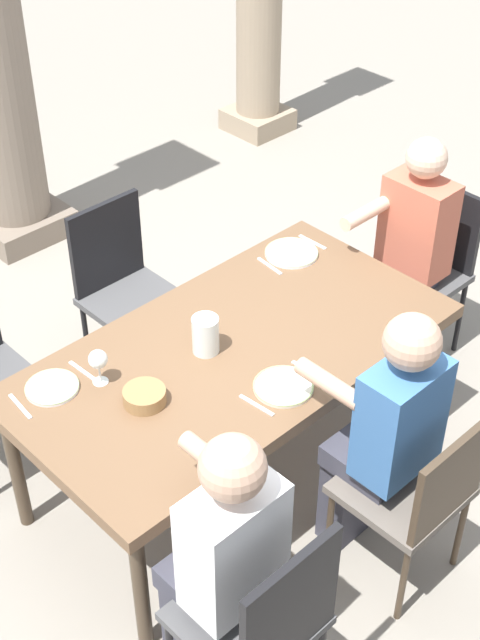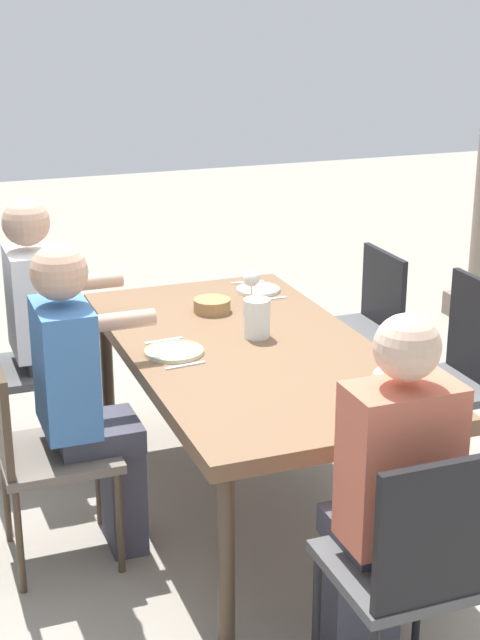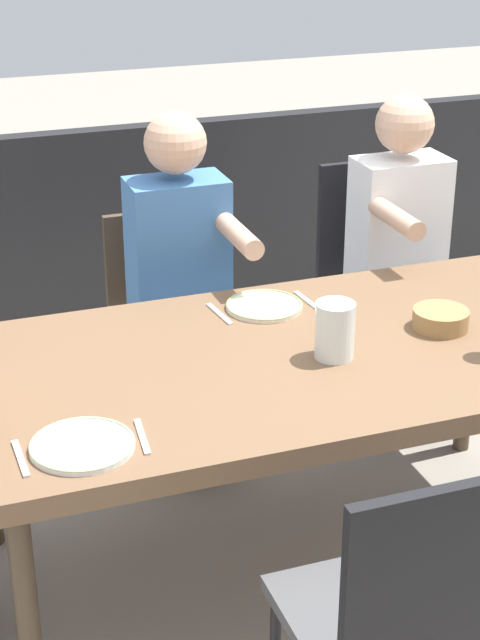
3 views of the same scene
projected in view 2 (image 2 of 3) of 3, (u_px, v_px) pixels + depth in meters
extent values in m
plane|color=gray|center=(249.00, 504.00, 4.20)|extent=(16.00, 16.00, 0.00)
cube|color=brown|center=(249.00, 353.00, 3.96)|extent=(1.90, 1.00, 0.06)
cylinder|color=#473828|center=(264.00, 353.00, 5.00)|extent=(0.06, 0.06, 0.68)
cylinder|color=#473828|center=(443.00, 515.00, 3.45)|extent=(0.06, 0.06, 0.68)
cylinder|color=#473828|center=(107.00, 374.00, 4.72)|extent=(0.06, 0.06, 0.68)
cylinder|color=#473828|center=(226.00, 561.00, 3.18)|extent=(0.06, 0.06, 0.68)
cube|color=#4F4F50|center=(348.00, 333.00, 4.98)|extent=(0.44, 0.44, 0.04)
cube|color=black|center=(383.00, 291.00, 4.98)|extent=(0.42, 0.03, 0.42)
cylinder|color=black|center=(299.00, 366.00, 5.17)|extent=(0.03, 0.03, 0.43)
cylinder|color=black|center=(329.00, 392.00, 4.83)|extent=(0.03, 0.03, 0.43)
cylinder|color=black|center=(361.00, 357.00, 5.29)|extent=(0.03, 0.03, 0.43)
cylinder|color=black|center=(395.00, 382.00, 4.96)|extent=(0.03, 0.03, 0.43)
cube|color=#4F4F50|center=(24.00, 370.00, 4.42)|extent=(0.44, 0.44, 0.04)
cylinder|color=black|center=(76.00, 429.00, 4.39)|extent=(0.03, 0.03, 0.46)
cylinder|color=black|center=(60.00, 398.00, 4.73)|extent=(0.03, 0.03, 0.46)
cube|color=#4F4F50|center=(435.00, 389.00, 4.22)|extent=(0.44, 0.44, 0.04)
cube|color=black|center=(478.00, 332.00, 4.21)|extent=(0.42, 0.03, 0.48)
cylinder|color=black|center=(374.00, 428.00, 4.40)|extent=(0.03, 0.03, 0.46)
cylinder|color=black|center=(416.00, 464.00, 4.07)|extent=(0.03, 0.03, 0.46)
cylinder|color=black|center=(445.00, 416.00, 4.53)|extent=(0.03, 0.03, 0.46)
cube|color=#6A6158|center=(58.00, 454.00, 3.67)|extent=(0.44, 0.44, 0.04)
cube|color=#473828|center=(0.00, 413.00, 3.54)|extent=(0.42, 0.03, 0.41)
cylinder|color=#473828|center=(120.00, 522.00, 3.64)|extent=(0.03, 0.03, 0.44)
cylinder|color=#473828|center=(98.00, 477.00, 3.98)|extent=(0.03, 0.03, 0.44)
cylinder|color=#473828|center=(19.00, 541.00, 3.51)|extent=(0.03, 0.03, 0.44)
cylinder|color=#473828|center=(6.00, 493.00, 3.85)|extent=(0.03, 0.03, 0.44)
cube|color=#4F4F50|center=(401.00, 568.00, 2.90)|extent=(0.44, 0.44, 0.04)
cube|color=black|center=(442.00, 536.00, 2.65)|extent=(0.03, 0.42, 0.46)
cylinder|color=black|center=(419.00, 590.00, 3.21)|extent=(0.03, 0.03, 0.46)
cylinder|color=black|center=(316.00, 614.00, 3.09)|extent=(0.03, 0.03, 0.46)
cube|color=#3F3F4C|center=(123.00, 493.00, 3.83)|extent=(0.24, 0.14, 0.46)
cube|color=#3F3F4C|center=(98.00, 434.00, 3.70)|extent=(0.28, 0.32, 0.10)
cube|color=#3F72B2|center=(65.00, 367.00, 3.57)|extent=(0.34, 0.20, 0.49)
sphere|color=tan|center=(59.00, 272.00, 3.45)|extent=(0.21, 0.21, 0.21)
cylinder|color=tan|center=(118.00, 321.00, 3.74)|extent=(0.07, 0.30, 0.07)
cube|color=#3F3F4C|center=(361.00, 592.00, 3.20)|extent=(0.14, 0.24, 0.46)
cube|color=#3F3F4C|center=(377.00, 533.00, 3.03)|extent=(0.32, 0.28, 0.10)
cube|color=#CC664C|center=(400.00, 464.00, 2.83)|extent=(0.20, 0.34, 0.50)
sphere|color=beige|center=(407.00, 347.00, 2.71)|extent=(0.20, 0.20, 0.20)
cylinder|color=beige|center=(403.00, 393.00, 3.05)|extent=(0.30, 0.07, 0.07)
cube|color=#3F3F4C|center=(82.00, 410.00, 4.59)|extent=(0.24, 0.14, 0.46)
cube|color=#3F3F4C|center=(60.00, 358.00, 4.46)|extent=(0.28, 0.32, 0.10)
cube|color=white|center=(32.00, 302.00, 4.33)|extent=(0.34, 0.20, 0.49)
sphere|color=tan|center=(26.00, 222.00, 4.21)|extent=(0.21, 0.21, 0.21)
cylinder|color=tan|center=(89.00, 282.00, 4.25)|extent=(0.07, 0.30, 0.07)
cylinder|color=white|center=(258.00, 290.00, 4.67)|extent=(0.21, 0.21, 0.01)
torus|color=#A9CD91|center=(258.00, 289.00, 4.67)|extent=(0.22, 0.22, 0.01)
cylinder|color=white|center=(251.00, 303.00, 4.50)|extent=(0.06, 0.06, 0.00)
cylinder|color=white|center=(251.00, 294.00, 4.48)|extent=(0.01, 0.01, 0.08)
sphere|color=white|center=(251.00, 279.00, 4.46)|extent=(0.08, 0.08, 0.08)
cube|color=silver|center=(247.00, 282.00, 4.81)|extent=(0.03, 0.17, 0.01)
cube|color=silver|center=(270.00, 299.00, 4.54)|extent=(0.02, 0.17, 0.01)
cylinder|color=silver|center=(174.00, 352.00, 3.87)|extent=(0.24, 0.24, 0.01)
torus|color=#A0BE77|center=(174.00, 350.00, 3.87)|extent=(0.24, 0.24, 0.01)
cube|color=silver|center=(164.00, 341.00, 4.00)|extent=(0.03, 0.17, 0.01)
cube|color=silver|center=(185.00, 365.00, 3.74)|extent=(0.03, 0.17, 0.01)
cylinder|color=white|center=(400.00, 396.00, 3.45)|extent=(0.26, 0.26, 0.01)
torus|color=#A9CD91|center=(400.00, 394.00, 3.45)|extent=(0.26, 0.26, 0.01)
cube|color=silver|center=(380.00, 382.00, 3.58)|extent=(0.03, 0.17, 0.01)
cube|color=silver|center=(421.00, 413.00, 3.32)|extent=(0.02, 0.17, 0.01)
cylinder|color=white|center=(257.00, 318.00, 4.03)|extent=(0.11, 0.11, 0.17)
cylinder|color=#EFEAC6|center=(257.00, 324.00, 4.04)|extent=(0.10, 0.10, 0.11)
cylinder|color=#9E7547|center=(212.00, 305.00, 4.37)|extent=(0.17, 0.17, 0.06)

